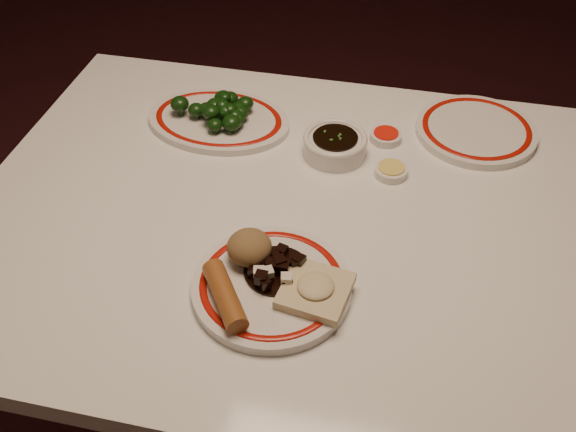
% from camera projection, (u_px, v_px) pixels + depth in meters
% --- Properties ---
extents(ground, '(7.00, 7.00, 0.00)m').
position_uv_depth(ground, '(298.00, 425.00, 1.66)').
color(ground, black).
rests_on(ground, ground).
extents(dining_table, '(1.20, 0.90, 0.75)m').
position_uv_depth(dining_table, '(302.00, 248.00, 1.20)').
color(dining_table, white).
rests_on(dining_table, ground).
extents(main_plate, '(0.29, 0.29, 0.02)m').
position_uv_depth(main_plate, '(272.00, 286.00, 1.00)').
color(main_plate, silver).
rests_on(main_plate, dining_table).
extents(rice_mound, '(0.07, 0.07, 0.05)m').
position_uv_depth(rice_mound, '(249.00, 247.00, 1.02)').
color(rice_mound, olive).
rests_on(rice_mound, main_plate).
extents(spring_roll, '(0.10, 0.12, 0.03)m').
position_uv_depth(spring_roll, '(225.00, 296.00, 0.96)').
color(spring_roll, '#955624').
rests_on(spring_roll, main_plate).
extents(fried_wonton, '(0.12, 0.12, 0.03)m').
position_uv_depth(fried_wonton, '(315.00, 289.00, 0.97)').
color(fried_wonton, beige).
rests_on(fried_wonton, main_plate).
extents(stirfry_heap, '(0.11, 0.11, 0.03)m').
position_uv_depth(stirfry_heap, '(275.00, 269.00, 1.01)').
color(stirfry_heap, black).
rests_on(stirfry_heap, main_plate).
extents(broccoli_plate, '(0.31, 0.28, 0.02)m').
position_uv_depth(broccoli_plate, '(219.00, 120.00, 1.34)').
color(broccoli_plate, silver).
rests_on(broccoli_plate, dining_table).
extents(broccoli_pile, '(0.17, 0.13, 0.05)m').
position_uv_depth(broccoli_pile, '(221.00, 109.00, 1.31)').
color(broccoli_pile, '#23471C').
rests_on(broccoli_pile, broccoli_plate).
extents(soy_bowl, '(0.12, 0.12, 0.04)m').
position_uv_depth(soy_bowl, '(335.00, 146.00, 1.25)').
color(soy_bowl, silver).
rests_on(soy_bowl, dining_table).
extents(sweet_sour_dish, '(0.06, 0.06, 0.02)m').
position_uv_depth(sweet_sour_dish, '(386.00, 136.00, 1.29)').
color(sweet_sour_dish, silver).
rests_on(sweet_sour_dish, dining_table).
extents(mustard_dish, '(0.06, 0.06, 0.02)m').
position_uv_depth(mustard_dish, '(391.00, 171.00, 1.21)').
color(mustard_dish, silver).
rests_on(mustard_dish, dining_table).
extents(far_plate, '(0.32, 0.32, 0.02)m').
position_uv_depth(far_plate, '(476.00, 130.00, 1.31)').
color(far_plate, silver).
rests_on(far_plate, dining_table).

